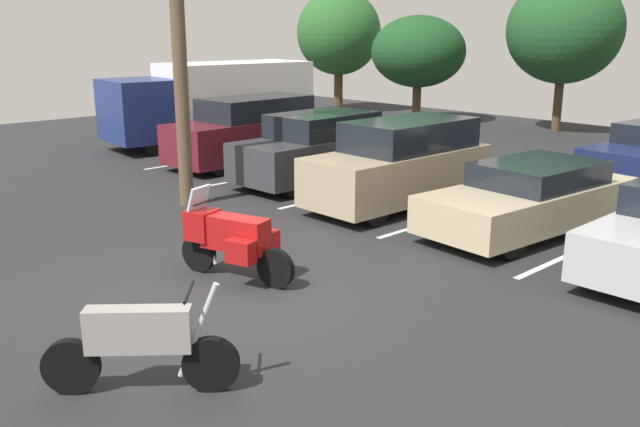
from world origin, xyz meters
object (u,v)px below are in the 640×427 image
Objects in this scene: car_champagne at (531,198)px; utility_pole at (178,24)px; motorcycle_second at (141,344)px; car_tan at (401,164)px; car_charcoal at (317,149)px; box_truck at (213,101)px; car_maroon at (249,131)px; motorcycle_touring at (230,238)px.

utility_pole is (-6.43, -3.83, 3.30)m from car_champagne.
motorcycle_second is 0.38× the size of car_tan.
car_charcoal is 7.23m from box_truck.
motorcycle_second is 0.35× the size of car_maroon.
motorcycle_touring is at bearing 128.52° from motorcycle_second.
car_maroon is at bearing 175.21° from car_tan.
car_charcoal is 6.15m from car_champagne.
car_champagne is at bearing -1.25° from car_maroon.
utility_pole is at bearing -94.27° from car_charcoal.
box_truck reaches higher than car_maroon.
car_maroon is (-9.75, 8.90, 0.39)m from motorcycle_second.
motorcycle_touring is 7.23m from car_charcoal.
utility_pole is at bearing -53.75° from car_maroon.
motorcycle_touring is 0.42× the size of car_maroon.
motorcycle_second is 0.34× the size of car_champagne.
utility_pole is at bearing -149.20° from car_champagne.
car_champagne is at bearing 0.53° from car_charcoal.
utility_pole is at bearing -133.63° from car_tan.
car_tan is 0.62× the size of box_truck.
utility_pole is at bearing 155.77° from motorcycle_touring.
motorcycle_touring reaches higher than car_champagne.
utility_pole is (-3.35, -3.51, 3.03)m from car_tan.
box_truck is (-3.78, 1.36, 0.51)m from car_maroon.
motorcycle_touring is 6.18m from car_champagne.
box_truck is at bearing 167.00° from car_charcoal.
car_tan is (3.06, -0.27, 0.07)m from car_charcoal.
car_maroon is 9.40m from car_champagne.
box_truck is at bearing 160.22° from car_maroon.
motorcycle_second is 8.71m from car_champagne.
car_champagne reaches higher than motorcycle_second.
motorcycle_touring is at bearing -24.23° from utility_pole.
box_truck is at bearing 146.60° from motorcycle_touring.
car_charcoal is at bearing -179.47° from car_champagne.
car_charcoal reaches higher than motorcycle_touring.
car_charcoal is at bearing -13.00° from box_truck.
car_charcoal is at bearing 126.99° from motorcycle_second.
box_truck is at bearing 169.40° from car_tan.
utility_pole reaches higher than car_champagne.
motorcycle_touring is 5.69m from car_tan.
box_truck is at bearing 142.83° from motorcycle_second.
car_champagne is 13.29m from box_truck.
car_charcoal is 0.62× the size of box_truck.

